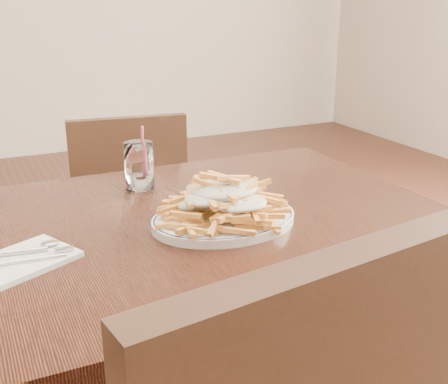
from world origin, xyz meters
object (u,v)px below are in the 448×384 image
chair_far (129,212)px  table (169,258)px  fries_plate (224,219)px  water_glass (139,168)px  loaded_fries (224,196)px

chair_far → table: bearing=-99.5°
table → fries_plate: size_ratio=3.29×
table → fries_plate: bearing=-26.2°
chair_far → water_glass: bearing=-101.8°
loaded_fries → table: bearing=153.8°
table → loaded_fries: bearing=-26.2°
chair_far → fries_plate: chair_far is taller
table → loaded_fries: (0.10, -0.05, 0.14)m
chair_far → water_glass: water_glass is taller
chair_far → loaded_fries: (-0.03, -0.85, 0.34)m
fries_plate → water_glass: bearing=106.4°
table → water_glass: (0.02, 0.24, 0.13)m
chair_far → water_glass: size_ratio=5.35×
fries_plate → table: bearing=153.8°
water_glass → chair_far: bearing=78.2°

